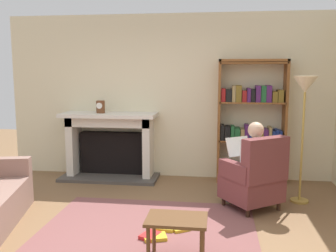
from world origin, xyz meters
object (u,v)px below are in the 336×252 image
at_px(armchair_reading, 255,178).
at_px(floor_lamp, 305,96).
at_px(bookshelf, 251,125).
at_px(side_table, 177,225).
at_px(mantel_clock, 101,107).
at_px(seated_reader, 249,161).
at_px(fireplace, 111,143).

xyz_separation_m(armchair_reading, floor_lamp, (0.64, 0.39, 1.02)).
bearing_deg(bookshelf, side_table, -108.01).
bearing_deg(side_table, mantel_clock, 120.59).
bearing_deg(side_table, floor_lamp, 51.08).
xyz_separation_m(armchair_reading, seated_reader, (-0.07, 0.09, 0.20)).
distance_m(armchair_reading, floor_lamp, 1.27).
height_order(seated_reader, side_table, seated_reader).
relative_size(fireplace, bookshelf, 0.82).
relative_size(mantel_clock, floor_lamp, 0.12).
distance_m(side_table, floor_lamp, 2.60).
bearing_deg(floor_lamp, armchair_reading, -149.03).
xyz_separation_m(fireplace, side_table, (1.40, -2.70, -0.21)).
bearing_deg(fireplace, floor_lamp, -16.43).
distance_m(fireplace, armchair_reading, 2.57).
distance_m(armchair_reading, side_table, 1.69).
bearing_deg(mantel_clock, armchair_reading, -25.49).
bearing_deg(bookshelf, floor_lamp, -55.80).
xyz_separation_m(side_table, floor_lamp, (1.49, 1.84, 1.08)).
distance_m(fireplace, side_table, 3.05).
height_order(seated_reader, floor_lamp, floor_lamp).
relative_size(side_table, floor_lamp, 0.33).
xyz_separation_m(bookshelf, armchair_reading, (-0.04, -1.27, -0.51)).
height_order(mantel_clock, seated_reader, mantel_clock).
height_order(mantel_clock, bookshelf, bookshelf).
height_order(fireplace, mantel_clock, mantel_clock).
bearing_deg(side_table, fireplace, 117.46).
height_order(mantel_clock, armchair_reading, mantel_clock).
bearing_deg(fireplace, armchair_reading, -28.83).
distance_m(armchair_reading, seated_reader, 0.23).
height_order(mantel_clock, side_table, mantel_clock).
relative_size(mantel_clock, side_table, 0.36).
distance_m(fireplace, bookshelf, 2.32).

